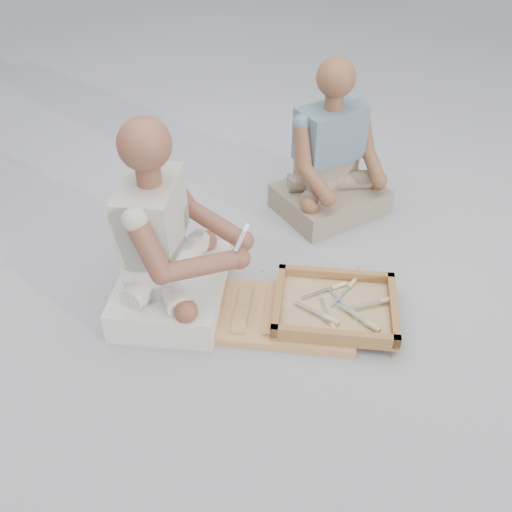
# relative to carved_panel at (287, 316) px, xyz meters

# --- Properties ---
(ground) EXTENTS (60.00, 60.00, 0.00)m
(ground) POSITION_rel_carved_panel_xyz_m (-0.03, -0.03, -0.02)
(ground) COLOR #A1A0A6
(ground) RESTS_ON ground
(carved_panel) EXTENTS (0.59, 0.41, 0.04)m
(carved_panel) POSITION_rel_carved_panel_xyz_m (0.00, 0.00, 0.00)
(carved_panel) COLOR #965E3A
(carved_panel) RESTS_ON ground
(tool_tray) EXTENTS (0.53, 0.43, 0.07)m
(tool_tray) POSITION_rel_carved_panel_xyz_m (0.20, 0.03, 0.04)
(tool_tray) COLOR brown
(tool_tray) RESTS_ON carved_panel
(chisel_0) EXTENTS (0.13, 0.20, 0.02)m
(chisel_0) POSITION_rel_carved_panel_xyz_m (0.27, 0.16, 0.05)
(chisel_0) COLOR silver
(chisel_0) RESTS_ON tool_tray
(chisel_1) EXTENTS (0.19, 0.14, 0.02)m
(chisel_1) POSITION_rel_carved_panel_xyz_m (0.16, -0.06, 0.06)
(chisel_1) COLOR silver
(chisel_1) RESTS_ON tool_tray
(chisel_2) EXTENTS (0.08, 0.22, 0.02)m
(chisel_2) POSITION_rel_carved_panel_xyz_m (0.18, -0.09, 0.05)
(chisel_2) COLOR silver
(chisel_2) RESTS_ON tool_tray
(chisel_3) EXTENTS (0.17, 0.16, 0.02)m
(chisel_3) POSITION_rel_carved_panel_xyz_m (0.33, -0.08, 0.06)
(chisel_3) COLOR silver
(chisel_3) RESTS_ON tool_tray
(chisel_4) EXTENTS (0.14, 0.19, 0.02)m
(chisel_4) POSITION_rel_carved_panel_xyz_m (0.27, -0.00, 0.05)
(chisel_4) COLOR silver
(chisel_4) RESTS_ON tool_tray
(chisel_5) EXTENTS (0.17, 0.16, 0.02)m
(chisel_5) POSITION_rel_carved_panel_xyz_m (0.22, -0.12, 0.05)
(chisel_5) COLOR silver
(chisel_5) RESTS_ON tool_tray
(chisel_6) EXTENTS (0.20, 0.12, 0.02)m
(chisel_6) POSITION_rel_carved_panel_xyz_m (0.20, 0.14, 0.05)
(chisel_6) COLOR silver
(chisel_6) RESTS_ON tool_tray
(chisel_7) EXTENTS (0.21, 0.09, 0.02)m
(chisel_7) POSITION_rel_carved_panel_xyz_m (0.40, 0.05, 0.06)
(chisel_7) COLOR silver
(chisel_7) RESTS_ON tool_tray
(wood_chip_0) EXTENTS (0.02, 0.02, 0.00)m
(wood_chip_0) POSITION_rel_carved_panel_xyz_m (0.43, -0.19, -0.02)
(wood_chip_0) COLOR tan
(wood_chip_0) RESTS_ON ground
(wood_chip_1) EXTENTS (0.02, 0.02, 0.00)m
(wood_chip_1) POSITION_rel_carved_panel_xyz_m (-0.13, 0.32, -0.02)
(wood_chip_1) COLOR tan
(wood_chip_1) RESTS_ON ground
(wood_chip_2) EXTENTS (0.02, 0.02, 0.00)m
(wood_chip_2) POSITION_rel_carved_panel_xyz_m (0.08, 0.08, -0.02)
(wood_chip_2) COLOR tan
(wood_chip_2) RESTS_ON ground
(wood_chip_3) EXTENTS (0.02, 0.02, 0.00)m
(wood_chip_3) POSITION_rel_carved_panel_xyz_m (-0.02, 0.40, -0.02)
(wood_chip_3) COLOR tan
(wood_chip_3) RESTS_ON ground
(wood_chip_4) EXTENTS (0.02, 0.02, 0.00)m
(wood_chip_4) POSITION_rel_carved_panel_xyz_m (0.42, 0.04, -0.02)
(wood_chip_4) COLOR tan
(wood_chip_4) RESTS_ON ground
(wood_chip_5) EXTENTS (0.02, 0.02, 0.00)m
(wood_chip_5) POSITION_rel_carved_panel_xyz_m (0.33, 0.38, -0.02)
(wood_chip_5) COLOR tan
(wood_chip_5) RESTS_ON ground
(wood_chip_6) EXTENTS (0.02, 0.02, 0.00)m
(wood_chip_6) POSITION_rel_carved_panel_xyz_m (0.11, 0.03, -0.02)
(wood_chip_6) COLOR tan
(wood_chip_6) RESTS_ON ground
(wood_chip_7) EXTENTS (0.02, 0.02, 0.00)m
(wood_chip_7) POSITION_rel_carved_panel_xyz_m (0.43, -0.01, -0.02)
(wood_chip_7) COLOR tan
(wood_chip_7) RESTS_ON ground
(wood_chip_8) EXTENTS (0.02, 0.02, 0.00)m
(wood_chip_8) POSITION_rel_carved_panel_xyz_m (0.40, 0.28, -0.02)
(wood_chip_8) COLOR tan
(wood_chip_8) RESTS_ON ground
(wood_chip_9) EXTENTS (0.02, 0.02, 0.00)m
(wood_chip_9) POSITION_rel_carved_panel_xyz_m (0.29, 0.03, -0.02)
(wood_chip_9) COLOR tan
(wood_chip_9) RESTS_ON ground
(wood_chip_10) EXTENTS (0.02, 0.02, 0.00)m
(wood_chip_10) POSITION_rel_carved_panel_xyz_m (0.00, -0.13, -0.02)
(wood_chip_10) COLOR tan
(wood_chip_10) RESTS_ON ground
(craftsman) EXTENTS (0.58, 0.57, 0.87)m
(craftsman) POSITION_rel_carved_panel_xyz_m (-0.51, 0.08, 0.28)
(craftsman) COLOR silver
(craftsman) RESTS_ON ground
(companion) EXTENTS (0.67, 0.64, 0.82)m
(companion) POSITION_rel_carved_panel_xyz_m (0.19, 0.87, 0.25)
(companion) COLOR gray
(companion) RESTS_ON ground
(mobile_phone) EXTENTS (0.06, 0.06, 0.11)m
(mobile_phone) POSITION_rel_carved_panel_xyz_m (-0.19, 0.01, 0.40)
(mobile_phone) COLOR silver
(mobile_phone) RESTS_ON craftsman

